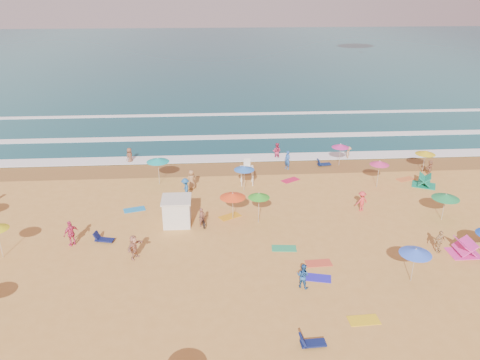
{
  "coord_description": "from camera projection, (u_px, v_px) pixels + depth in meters",
  "views": [
    {
      "loc": [
        -0.27,
        -30.33,
        17.25
      ],
      "look_at": [
        2.12,
        6.0,
        1.5
      ],
      "focal_mm": 35.0,
      "sensor_mm": 36.0,
      "label": 1
    }
  ],
  "objects": [
    {
      "name": "towels",
      "position": [
        243.0,
        251.0,
        32.13
      ],
      "size": [
        33.99,
        25.36,
        0.03
      ],
      "color": "#AF2415",
      "rests_on": "ground"
    },
    {
      "name": "cabana",
      "position": [
        177.0,
        212.0,
        35.34
      ],
      "size": [
        2.0,
        2.0,
        2.0
      ],
      "primitive_type": "cube",
      "color": "silver",
      "rests_on": "ground"
    },
    {
      "name": "ground",
      "position": [
        217.0,
        231.0,
        34.64
      ],
      "size": [
        220.0,
        220.0,
        0.0
      ],
      "primitive_type": "plane",
      "color": "gold",
      "rests_on": "ground"
    },
    {
      "name": "beachgoers",
      "position": [
        207.0,
        199.0,
        37.85
      ],
      "size": [
        50.04,
        26.32,
        2.15
      ],
      "color": "tan",
      "rests_on": "ground"
    },
    {
      "name": "cabana_roof",
      "position": [
        176.0,
        199.0,
        34.92
      ],
      "size": [
        2.2,
        2.2,
        0.12
      ],
      "primitive_type": "cube",
      "color": "silver",
      "rests_on": "cabana"
    },
    {
      "name": "surf_foam",
      "position": [
        213.0,
        139.0,
        54.12
      ],
      "size": [
        200.0,
        18.7,
        0.05
      ],
      "color": "white",
      "rests_on": "ground"
    },
    {
      "name": "bicycle",
      "position": [
        202.0,
        219.0,
        35.38
      ],
      "size": [
        1.04,
        1.98,
        0.99
      ],
      "primitive_type": "imported",
      "rotation": [
        0.0,
        0.0,
        0.22
      ],
      "color": "black",
      "rests_on": "ground"
    },
    {
      "name": "wet_sand",
      "position": [
        214.0,
        168.0,
        46.08
      ],
      "size": [
        220.0,
        220.0,
        0.0
      ],
      "primitive_type": "plane",
      "color": "olive",
      "rests_on": "ground"
    },
    {
      "name": "popup_tents",
      "position": [
        442.0,
        208.0,
        36.85
      ],
      "size": [
        4.4,
        13.25,
        1.2
      ],
      "color": "#EE35A8",
      "rests_on": "ground"
    },
    {
      "name": "beach_umbrellas",
      "position": [
        267.0,
        208.0,
        33.55
      ],
      "size": [
        40.62,
        31.71,
        0.79
      ],
      "color": "gold",
      "rests_on": "ground"
    },
    {
      "name": "loungers",
      "position": [
        288.0,
        252.0,
        31.76
      ],
      "size": [
        53.81,
        28.45,
        0.34
      ],
      "color": "#0E1B49",
      "rests_on": "ground"
    },
    {
      "name": "lifeguard_stand",
      "position": [
        247.0,
        173.0,
        42.22
      ],
      "size": [
        1.2,
        1.2,
        2.1
      ],
      "primitive_type": null,
      "color": "white",
      "rests_on": "ground"
    },
    {
      "name": "ocean",
      "position": [
        210.0,
        57.0,
        111.56
      ],
      "size": [
        220.0,
        140.0,
        0.18
      ],
      "primitive_type": "cube",
      "color": "#0C4756",
      "rests_on": "ground"
    }
  ]
}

